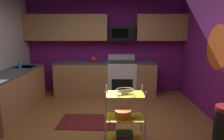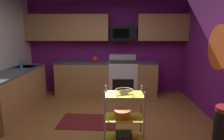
{
  "view_description": "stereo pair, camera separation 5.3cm",
  "coord_description": "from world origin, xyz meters",
  "px_view_note": "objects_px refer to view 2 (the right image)",
  "views": [
    {
      "loc": [
        0.22,
        -3.33,
        1.74
      ],
      "look_at": [
        0.2,
        0.26,
        1.05
      ],
      "focal_mm": 31.96,
      "sensor_mm": 36.0,
      "label": 1
    },
    {
      "loc": [
        0.27,
        -3.33,
        1.74
      ],
      "look_at": [
        0.2,
        0.26,
        1.05
      ],
      "focal_mm": 31.96,
      "sensor_mm": 36.0,
      "label": 2
    }
  ],
  "objects_px": {
    "dish_soap_bottle": "(21,64)",
    "rolling_cart": "(124,118)",
    "kettle": "(95,59)",
    "book_stack": "(124,134)",
    "oven_range": "(123,78)",
    "fruit_bowl": "(124,91)",
    "microwave": "(123,33)",
    "mixing_bowl_large": "(122,113)"
  },
  "relations": [
    {
      "from": "mixing_bowl_large",
      "to": "kettle",
      "type": "distance_m",
      "value": 2.71
    },
    {
      "from": "book_stack",
      "to": "dish_soap_bottle",
      "type": "distance_m",
      "value": 2.89
    },
    {
      "from": "dish_soap_bottle",
      "to": "rolling_cart",
      "type": "bearing_deg",
      "value": -34.41
    },
    {
      "from": "rolling_cart",
      "to": "kettle",
      "type": "relative_size",
      "value": 3.47
    },
    {
      "from": "oven_range",
      "to": "mixing_bowl_large",
      "type": "distance_m",
      "value": 2.58
    },
    {
      "from": "oven_range",
      "to": "kettle",
      "type": "distance_m",
      "value": 0.93
    },
    {
      "from": "microwave",
      "to": "fruit_bowl",
      "type": "xyz_separation_m",
      "value": [
        -0.07,
        -2.69,
        -0.82
      ]
    },
    {
      "from": "fruit_bowl",
      "to": "book_stack",
      "type": "xyz_separation_m",
      "value": [
        0.0,
        -0.0,
        -0.7
      ]
    },
    {
      "from": "microwave",
      "to": "rolling_cart",
      "type": "distance_m",
      "value": 2.96
    },
    {
      "from": "microwave",
      "to": "dish_soap_bottle",
      "type": "height_order",
      "value": "microwave"
    },
    {
      "from": "mixing_bowl_large",
      "to": "kettle",
      "type": "relative_size",
      "value": 0.95
    },
    {
      "from": "oven_range",
      "to": "book_stack",
      "type": "xyz_separation_m",
      "value": [
        -0.07,
        -2.58,
        -0.3
      ]
    },
    {
      "from": "microwave",
      "to": "dish_soap_bottle",
      "type": "bearing_deg",
      "value": -154.33
    },
    {
      "from": "oven_range",
      "to": "microwave",
      "type": "height_order",
      "value": "microwave"
    },
    {
      "from": "rolling_cart",
      "to": "dish_soap_bottle",
      "type": "bearing_deg",
      "value": 145.59
    },
    {
      "from": "fruit_bowl",
      "to": "book_stack",
      "type": "relative_size",
      "value": 1.05
    },
    {
      "from": "mixing_bowl_large",
      "to": "rolling_cart",
      "type": "bearing_deg",
      "value": -0.0
    },
    {
      "from": "rolling_cart",
      "to": "dish_soap_bottle",
      "type": "height_order",
      "value": "dish_soap_bottle"
    },
    {
      "from": "oven_range",
      "to": "fruit_bowl",
      "type": "relative_size",
      "value": 4.04
    },
    {
      "from": "fruit_bowl",
      "to": "microwave",
      "type": "bearing_deg",
      "value": 88.61
    },
    {
      "from": "kettle",
      "to": "dish_soap_bottle",
      "type": "height_order",
      "value": "kettle"
    },
    {
      "from": "kettle",
      "to": "dish_soap_bottle",
      "type": "bearing_deg",
      "value": -147.13
    },
    {
      "from": "oven_range",
      "to": "mixing_bowl_large",
      "type": "bearing_deg",
      "value": -92.01
    },
    {
      "from": "microwave",
      "to": "fruit_bowl",
      "type": "distance_m",
      "value": 2.81
    },
    {
      "from": "fruit_bowl",
      "to": "mixing_bowl_large",
      "type": "bearing_deg",
      "value": -180.0
    },
    {
      "from": "mixing_bowl_large",
      "to": "kettle",
      "type": "height_order",
      "value": "kettle"
    },
    {
      "from": "rolling_cart",
      "to": "book_stack",
      "type": "bearing_deg",
      "value": 153.43
    },
    {
      "from": "rolling_cart",
      "to": "microwave",
      "type": "bearing_deg",
      "value": 88.61
    },
    {
      "from": "oven_range",
      "to": "fruit_bowl",
      "type": "bearing_deg",
      "value": -91.46
    },
    {
      "from": "microwave",
      "to": "mixing_bowl_large",
      "type": "relative_size",
      "value": 2.78
    },
    {
      "from": "book_stack",
      "to": "fruit_bowl",
      "type": "bearing_deg",
      "value": 135.0
    },
    {
      "from": "fruit_bowl",
      "to": "dish_soap_bottle",
      "type": "relative_size",
      "value": 1.36
    },
    {
      "from": "rolling_cart",
      "to": "book_stack",
      "type": "relative_size",
      "value": 3.54
    },
    {
      "from": "kettle",
      "to": "book_stack",
      "type": "bearing_deg",
      "value": -74.75
    },
    {
      "from": "rolling_cart",
      "to": "book_stack",
      "type": "xyz_separation_m",
      "value": [
        -0.0,
        0.0,
        -0.28
      ]
    },
    {
      "from": "oven_range",
      "to": "fruit_bowl",
      "type": "height_order",
      "value": "oven_range"
    },
    {
      "from": "oven_range",
      "to": "book_stack",
      "type": "bearing_deg",
      "value": -91.46
    },
    {
      "from": "microwave",
      "to": "dish_soap_bottle",
      "type": "xyz_separation_m",
      "value": [
        -2.34,
        -1.13,
        -0.68
      ]
    },
    {
      "from": "mixing_bowl_large",
      "to": "book_stack",
      "type": "distance_m",
      "value": 0.35
    },
    {
      "from": "microwave",
      "to": "book_stack",
      "type": "xyz_separation_m",
      "value": [
        -0.07,
        -2.69,
        -1.53
      ]
    },
    {
      "from": "fruit_bowl",
      "to": "mixing_bowl_large",
      "type": "distance_m",
      "value": 0.36
    },
    {
      "from": "rolling_cart",
      "to": "book_stack",
      "type": "height_order",
      "value": "rolling_cart"
    }
  ]
}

